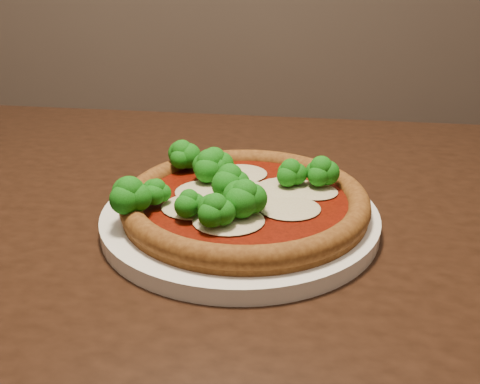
{
  "coord_description": "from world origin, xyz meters",
  "views": [
    {
      "loc": [
        -0.12,
        -0.43,
        1.03
      ],
      "look_at": [
        -0.11,
        0.11,
        0.79
      ],
      "focal_mm": 40.0,
      "sensor_mm": 36.0,
      "label": 1
    }
  ],
  "objects": [
    {
      "name": "plate",
      "position": [
        -0.11,
        0.11,
        0.76
      ],
      "size": [
        0.31,
        0.31,
        0.02
      ],
      "primitive_type": "cylinder",
      "color": "white",
      "rests_on": "dining_table"
    },
    {
      "name": "pizza",
      "position": [
        -0.11,
        0.11,
        0.79
      ],
      "size": [
        0.28,
        0.27,
        0.06
      ],
      "rotation": [
        0.0,
        0.0,
        0.17
      ],
      "color": "brown",
      "rests_on": "plate"
    },
    {
      "name": "dining_table",
      "position": [
        -0.15,
        0.11,
        0.66
      ],
      "size": [
        1.4,
        1.08,
        0.75
      ],
      "rotation": [
        0.0,
        0.0,
        -0.17
      ],
      "color": "black",
      "rests_on": "floor"
    }
  ]
}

